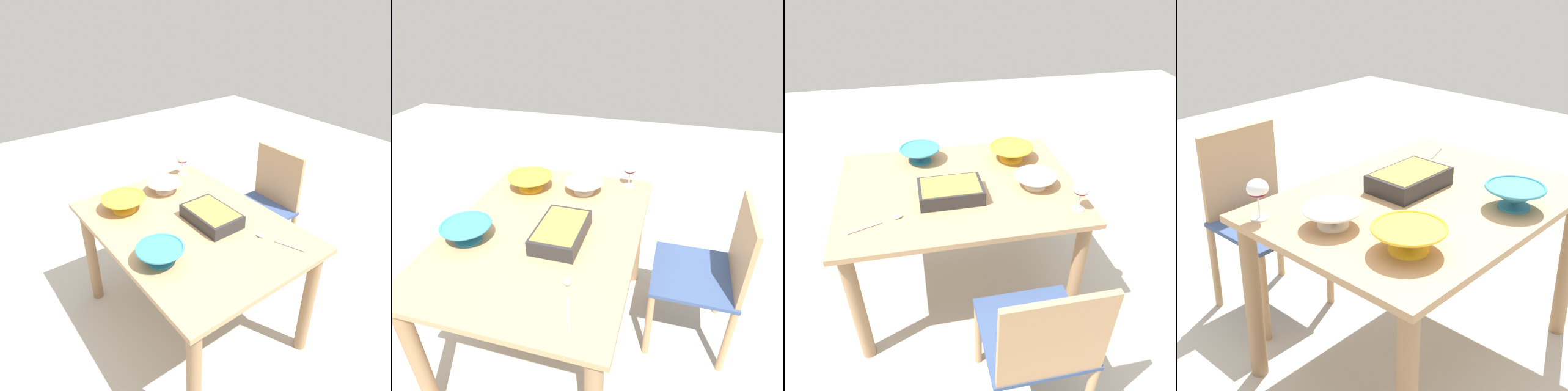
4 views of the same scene
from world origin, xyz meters
TOP-DOWN VIEW (x-y plane):
  - ground_plane at (0.00, 0.00)m, footprint 8.00×8.00m
  - dining_table at (0.00, 0.00)m, footprint 1.22×0.90m
  - chair at (0.19, -0.81)m, footprint 0.43×0.42m
  - wine_glass at (0.53, -0.32)m, footprint 0.08×0.08m
  - casserole_dish at (-0.05, -0.10)m, footprint 0.31×0.21m
  - mixing_bowl at (0.34, 0.22)m, footprint 0.25×0.25m
  - small_bowl at (-0.17, 0.30)m, footprint 0.23×0.23m
  - serving_bowl at (0.39, -0.09)m, footprint 0.21×0.21m
  - serving_spoon at (-0.36, -0.24)m, footprint 0.24×0.10m

SIDE VIEW (x-z plane):
  - ground_plane at x=0.00m, z-range 0.00..0.00m
  - chair at x=0.19m, z-range 0.05..0.91m
  - dining_table at x=0.00m, z-range 0.24..0.96m
  - serving_spoon at x=-0.36m, z-range 0.72..0.74m
  - serving_bowl at x=0.39m, z-range 0.73..0.80m
  - casserole_dish at x=-0.05m, z-range 0.73..0.80m
  - mixing_bowl at x=0.34m, z-range 0.73..0.82m
  - small_bowl at x=-0.17m, z-range 0.73..0.82m
  - wine_glass at x=0.53m, z-range 0.76..0.91m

